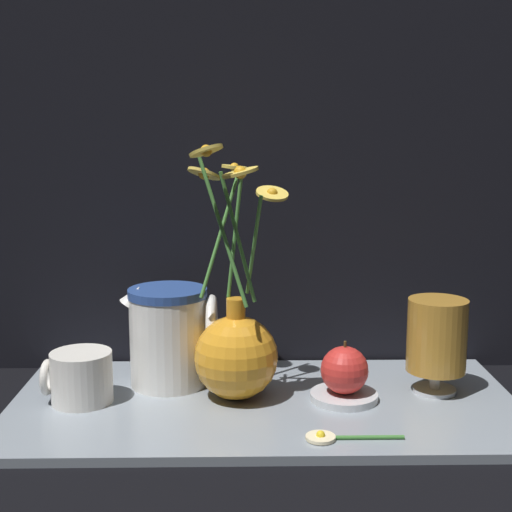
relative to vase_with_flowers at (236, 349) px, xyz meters
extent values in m
plane|color=black|center=(0.04, -0.01, -0.08)|extent=(6.00, 6.00, 0.00)
cube|color=gray|center=(0.04, -0.01, -0.08)|extent=(0.69, 0.34, 0.01)
cube|color=black|center=(0.04, 0.17, 0.47)|extent=(1.19, 0.02, 1.10)
sphere|color=orange|center=(0.00, 0.00, -0.01)|extent=(0.12, 0.12, 0.12)
cylinder|color=orange|center=(0.00, 0.00, 0.05)|extent=(0.03, 0.03, 0.04)
cylinder|color=#4C8E3D|center=(-0.02, -0.03, 0.17)|extent=(0.07, 0.04, 0.20)
cylinder|color=#EAC64C|center=(-0.03, -0.06, 0.27)|extent=(0.06, 0.06, 0.02)
sphere|color=gold|center=(-0.03, -0.06, 0.27)|extent=(0.01, 0.01, 0.01)
cylinder|color=#4C8E3D|center=(0.00, -0.02, 0.16)|extent=(0.05, 0.01, 0.17)
cylinder|color=#EAC64C|center=(0.01, -0.04, 0.24)|extent=(0.05, 0.05, 0.02)
sphere|color=gold|center=(0.01, -0.04, 0.24)|extent=(0.02, 0.02, 0.02)
cylinder|color=#4C8E3D|center=(0.00, 0.01, 0.16)|extent=(0.02, 0.01, 0.18)
cylinder|color=#EAC64C|center=(0.00, 0.02, 0.25)|extent=(0.04, 0.04, 0.01)
sphere|color=gold|center=(0.00, 0.02, 0.25)|extent=(0.01, 0.01, 0.01)
cylinder|color=#4C8E3D|center=(-0.02, 0.03, 0.15)|extent=(0.06, 0.05, 0.17)
cylinder|color=#EAC64C|center=(-0.04, 0.05, 0.24)|extent=(0.06, 0.06, 0.02)
sphere|color=gold|center=(-0.04, 0.05, 0.24)|extent=(0.02, 0.02, 0.02)
cylinder|color=#4C8E3D|center=(0.02, 0.01, 0.14)|extent=(0.02, 0.06, 0.14)
cylinder|color=#EAC64C|center=(0.05, 0.02, 0.21)|extent=(0.06, 0.05, 0.02)
sphere|color=gold|center=(0.05, 0.02, 0.21)|extent=(0.02, 0.02, 0.02)
cylinder|color=silver|center=(-0.21, -0.02, -0.03)|extent=(0.08, 0.08, 0.07)
torus|color=silver|center=(-0.25, -0.02, -0.03)|extent=(0.01, 0.05, 0.05)
cylinder|color=white|center=(-0.10, 0.06, 0.00)|extent=(0.11, 0.11, 0.14)
cylinder|color=#2D4C93|center=(-0.10, 0.06, 0.07)|extent=(0.11, 0.11, 0.01)
torus|color=white|center=(-0.04, 0.06, 0.01)|extent=(0.01, 0.10, 0.10)
cone|color=white|center=(-0.14, 0.06, 0.06)|extent=(0.04, 0.03, 0.04)
cylinder|color=silver|center=(0.28, 0.02, -0.07)|extent=(0.06, 0.06, 0.01)
cylinder|color=silver|center=(0.28, 0.02, -0.05)|extent=(0.01, 0.01, 0.03)
cylinder|color=#B77F2D|center=(0.28, 0.02, 0.01)|extent=(0.08, 0.08, 0.10)
cylinder|color=silver|center=(0.15, -0.01, -0.06)|extent=(0.09, 0.09, 0.01)
sphere|color=red|center=(0.15, -0.01, -0.03)|extent=(0.07, 0.07, 0.07)
cylinder|color=#4C3819|center=(0.15, -0.01, 0.01)|extent=(0.00, 0.00, 0.01)
cylinder|color=#3D7A33|center=(0.15, -0.14, -0.07)|extent=(0.10, 0.01, 0.01)
cylinder|color=beige|center=(0.10, -0.14, -0.07)|extent=(0.04, 0.04, 0.00)
sphere|color=yellow|center=(0.10, -0.14, -0.06)|extent=(0.01, 0.01, 0.01)
camera|label=1|loc=(0.01, -0.93, 0.29)|focal=50.00mm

